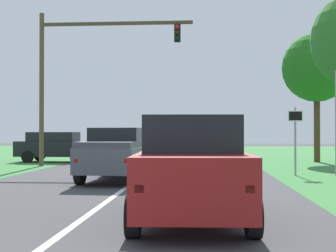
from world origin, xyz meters
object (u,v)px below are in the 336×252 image
at_px(traffic_light, 80,64).
at_px(keep_moving_sign, 295,132).
at_px(pickup_truck_lead, 119,154).
at_px(oak_tree_right, 317,68).
at_px(crossing_suv_far, 56,146).
at_px(red_suv_near, 191,167).

distance_m(traffic_light, keep_moving_sign, 11.64).
relative_size(pickup_truck_lead, oak_tree_right, 0.70).
bearing_deg(traffic_light, crossing_suv_far, 124.30).
bearing_deg(red_suv_near, crossing_suv_far, 114.74).
distance_m(pickup_truck_lead, keep_moving_sign, 7.32).
bearing_deg(pickup_truck_lead, crossing_suv_far, 117.91).
bearing_deg(pickup_truck_lead, oak_tree_right, 49.92).
bearing_deg(crossing_suv_far, red_suv_near, -65.26).
distance_m(pickup_truck_lead, traffic_light, 9.00).
height_order(traffic_light, crossing_suv_far, traffic_light).
xyz_separation_m(keep_moving_sign, oak_tree_right, (2.98, 9.06, 3.81)).
height_order(keep_moving_sign, oak_tree_right, oak_tree_right).
xyz_separation_m(traffic_light, oak_tree_right, (13.07, 4.44, 0.28)).
xyz_separation_m(red_suv_near, oak_tree_right, (6.97, 19.31, 4.49)).
bearing_deg(keep_moving_sign, oak_tree_right, 71.81).
relative_size(red_suv_near, oak_tree_right, 0.64).
bearing_deg(pickup_truck_lead, red_suv_near, -69.90).
xyz_separation_m(pickup_truck_lead, oak_tree_right, (9.78, 11.62, 4.59)).
bearing_deg(crossing_suv_far, pickup_truck_lead, -62.09).
bearing_deg(red_suv_near, traffic_light, 112.30).
bearing_deg(keep_moving_sign, traffic_light, 155.43).
height_order(traffic_light, oak_tree_right, traffic_light).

